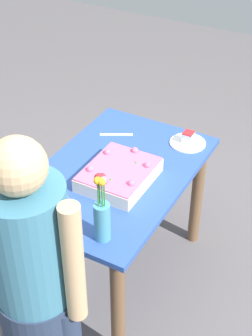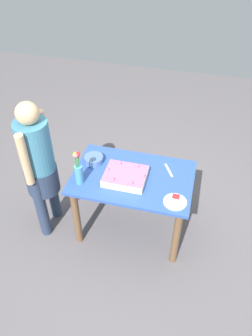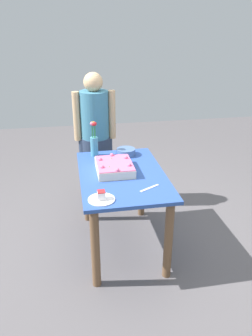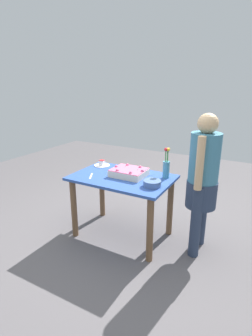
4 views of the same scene
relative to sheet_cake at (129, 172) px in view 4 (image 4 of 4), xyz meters
name	(u,v)px [view 4 (image 4 of 4)]	position (x,y,z in m)	size (l,w,h in m)	color
ground_plane	(122,234)	(0.06, 0.06, -0.79)	(8.00, 8.00, 0.00)	#5C575A
dining_table	(122,189)	(0.06, 0.06, -0.19)	(1.12, 0.73, 0.75)	#2D4E9D
sheet_cake	(129,172)	(0.00, 0.00, 0.00)	(0.38, 0.31, 0.10)	#F7E4C5
serving_plate_with_slice	(102,164)	(0.48, -0.17, -0.02)	(0.20, 0.20, 0.07)	white
cake_knife	(91,176)	(0.37, 0.23, -0.04)	(0.19, 0.02, 0.00)	silver
flower_vase	(166,166)	(-0.39, -0.14, 0.10)	(0.07, 0.07, 0.34)	teal
fruit_bowl	(152,183)	(-0.36, 0.17, -0.01)	(0.18, 0.18, 0.06)	#4D6A9B
person_standing	(203,176)	(-0.81, -0.09, 0.06)	(0.31, 0.45, 1.49)	#29364F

